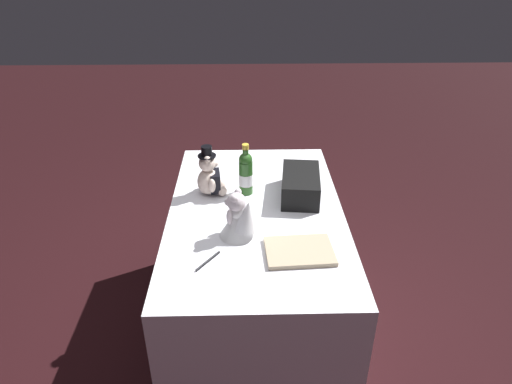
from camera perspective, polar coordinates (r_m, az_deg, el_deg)
ground_plane at (r=2.74m, az=0.00°, el=-16.38°), size 12.00×12.00×0.00m
reception_table at (r=2.47m, az=0.00°, el=-10.02°), size 1.41×0.85×0.79m
teddy_bear_groom at (r=2.35m, az=-5.73°, el=1.91°), size 0.17×0.15×0.27m
teddy_bear_bride at (r=2.01m, az=-2.05°, el=-3.17°), size 0.17×0.21×0.22m
champagne_bottle at (r=2.33m, az=-1.28°, el=2.40°), size 0.07×0.07×0.27m
signing_pen at (r=1.91m, az=-6.12°, el=-8.63°), size 0.13×0.10×0.01m
gift_case_black at (r=2.34m, az=5.58°, el=0.90°), size 0.35×0.22×0.13m
guestbook at (r=1.96m, az=5.44°, el=-7.36°), size 0.23×0.30×0.02m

